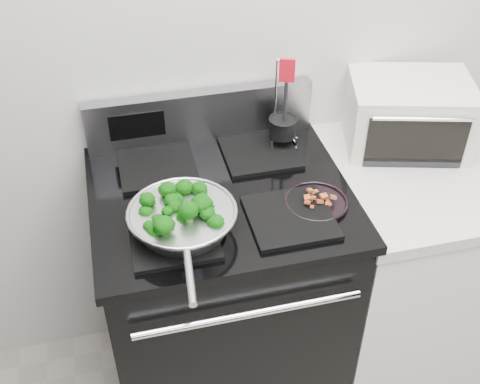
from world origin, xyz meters
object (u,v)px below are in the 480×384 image
object	(u,v)px
skillet	(183,219)
bacon_plate	(316,200)
toaster_oven	(408,114)
utensil_holder	(283,131)
gas_range	(223,294)

from	to	relation	value
skillet	bacon_plate	distance (m)	0.41
bacon_plate	toaster_oven	world-z (taller)	toaster_oven
utensil_holder	toaster_oven	xyz separation A→B (m)	(0.43, -0.03, 0.02)
skillet	utensil_holder	xyz separation A→B (m)	(0.39, 0.35, 0.01)
bacon_plate	utensil_holder	xyz separation A→B (m)	(-0.01, 0.32, 0.04)
utensil_holder	gas_range	bearing A→B (deg)	-121.36
skillet	utensil_holder	size ratio (longest dim) A/B	1.48
gas_range	utensil_holder	distance (m)	0.61
skillet	bacon_plate	bearing A→B (deg)	9.09
bacon_plate	utensil_holder	distance (m)	0.32
gas_range	utensil_holder	size ratio (longest dim) A/B	3.43
skillet	bacon_plate	xyz separation A→B (m)	(0.40, 0.03, -0.03)
gas_range	utensil_holder	bearing A→B (deg)	36.65
bacon_plate	utensil_holder	size ratio (longest dim) A/B	0.57
toaster_oven	bacon_plate	bearing A→B (deg)	-130.76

